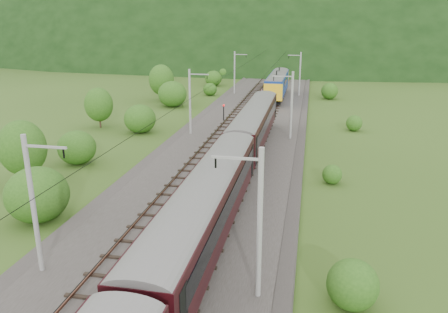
# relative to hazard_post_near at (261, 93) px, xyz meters

# --- Properties ---
(ground) EXTENTS (600.00, 600.00, 0.00)m
(ground) POSITION_rel_hazard_post_near_xyz_m (0.52, -60.30, -1.07)
(ground) COLOR #2F4816
(ground) RESTS_ON ground
(railbed) EXTENTS (14.00, 220.00, 0.30)m
(railbed) POSITION_rel_hazard_post_near_xyz_m (0.52, -50.30, -0.92)
(railbed) COLOR #38332D
(railbed) RESTS_ON ground
(track_left) EXTENTS (2.40, 220.00, 0.27)m
(track_left) POSITION_rel_hazard_post_near_xyz_m (-1.88, -50.30, -0.70)
(track_left) COLOR brown
(track_left) RESTS_ON railbed
(track_right) EXTENTS (2.40, 220.00, 0.27)m
(track_right) POSITION_rel_hazard_post_near_xyz_m (2.92, -50.30, -0.70)
(track_right) COLOR brown
(track_right) RESTS_ON railbed
(catenary_left) EXTENTS (2.54, 192.28, 8.00)m
(catenary_left) POSITION_rel_hazard_post_near_xyz_m (-5.60, -28.30, 3.43)
(catenary_left) COLOR gray
(catenary_left) RESTS_ON railbed
(catenary_right) EXTENTS (2.54, 192.28, 8.00)m
(catenary_right) POSITION_rel_hazard_post_near_xyz_m (6.65, -28.30, 3.43)
(catenary_right) COLOR gray
(catenary_right) RESTS_ON railbed
(overhead_wires) EXTENTS (4.83, 198.00, 0.03)m
(overhead_wires) POSITION_rel_hazard_post_near_xyz_m (0.52, -50.30, 6.03)
(overhead_wires) COLOR black
(overhead_wires) RESTS_ON ground
(mountain_main) EXTENTS (504.00, 360.00, 244.00)m
(mountain_main) POSITION_rel_hazard_post_near_xyz_m (0.52, 199.70, -1.07)
(mountain_main) COLOR black
(mountain_main) RESTS_ON ground
(mountain_ridge) EXTENTS (336.00, 280.00, 132.00)m
(mountain_ridge) POSITION_rel_hazard_post_near_xyz_m (-119.48, 239.70, -1.07)
(mountain_ridge) COLOR black
(mountain_ridge) RESTS_ON ground
(hazard_post_near) EXTENTS (0.16, 0.16, 1.54)m
(hazard_post_near) POSITION_rel_hazard_post_near_xyz_m (0.00, 0.00, 0.00)
(hazard_post_near) COLOR red
(hazard_post_near) RESTS_ON railbed
(hazard_post_far) EXTENTS (0.15, 0.15, 1.45)m
(hazard_post_far) POSITION_rel_hazard_post_near_xyz_m (0.81, -12.68, -0.05)
(hazard_post_far) COLOR red
(hazard_post_far) RESTS_ON railbed
(signal) EXTENTS (0.26, 0.26, 2.31)m
(signal) POSITION_rel_hazard_post_near_xyz_m (-3.02, -20.36, 0.58)
(signal) COLOR black
(signal) RESTS_ON railbed
(vegetation_left) EXTENTS (13.03, 140.63, 6.45)m
(vegetation_left) POSITION_rel_hazard_post_near_xyz_m (-14.11, -40.41, 1.33)
(vegetation_left) COLOR #255015
(vegetation_left) RESTS_ON ground
(vegetation_right) EXTENTS (5.91, 106.05, 2.72)m
(vegetation_right) POSITION_rel_hazard_post_near_xyz_m (12.98, -51.09, 0.14)
(vegetation_right) COLOR #255015
(vegetation_right) RESTS_ON ground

